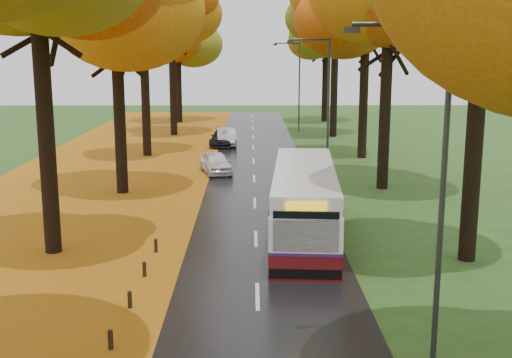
{
  "coord_description": "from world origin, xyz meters",
  "views": [
    {
      "loc": [
        -0.2,
        -6.28,
        7.37
      ],
      "look_at": [
        0.0,
        17.23,
        2.6
      ],
      "focal_mm": 45.0,
      "sensor_mm": 36.0,
      "label": 1
    }
  ],
  "objects_px": {
    "streetlamp_far": "(297,79)",
    "car_dark": "(223,137)",
    "car_white": "(216,163)",
    "car_silver": "(226,137)",
    "streetlamp_mid": "(324,97)",
    "streetlamp_near": "(433,168)",
    "bus": "(304,201)"
  },
  "relations": [
    {
      "from": "car_silver",
      "to": "streetlamp_near",
      "type": "bearing_deg",
      "value": -85.26
    },
    {
      "from": "streetlamp_mid",
      "to": "car_dark",
      "type": "height_order",
      "value": "streetlamp_mid"
    },
    {
      "from": "streetlamp_near",
      "to": "bus",
      "type": "relative_size",
      "value": 0.75
    },
    {
      "from": "streetlamp_near",
      "to": "car_dark",
      "type": "xyz_separation_m",
      "value": [
        -6.3,
        34.94,
        -4.04
      ]
    },
    {
      "from": "streetlamp_far",
      "to": "bus",
      "type": "distance_m",
      "value": 33.84
    },
    {
      "from": "car_silver",
      "to": "car_dark",
      "type": "height_order",
      "value": "car_silver"
    },
    {
      "from": "streetlamp_far",
      "to": "car_white",
      "type": "distance_m",
      "value": 21.61
    },
    {
      "from": "streetlamp_far",
      "to": "car_white",
      "type": "xyz_separation_m",
      "value": [
        -6.24,
        -20.29,
        -4.04
      ]
    },
    {
      "from": "bus",
      "to": "streetlamp_far",
      "type": "bearing_deg",
      "value": 90.74
    },
    {
      "from": "streetlamp_mid",
      "to": "car_silver",
      "type": "distance_m",
      "value": 14.98
    },
    {
      "from": "car_silver",
      "to": "car_dark",
      "type": "relative_size",
      "value": 0.94
    },
    {
      "from": "streetlamp_mid",
      "to": "streetlamp_far",
      "type": "bearing_deg",
      "value": 90.0
    },
    {
      "from": "car_white",
      "to": "car_silver",
      "type": "relative_size",
      "value": 0.9
    },
    {
      "from": "streetlamp_mid",
      "to": "car_white",
      "type": "height_order",
      "value": "streetlamp_mid"
    },
    {
      "from": "streetlamp_mid",
      "to": "car_dark",
      "type": "relative_size",
      "value": 1.83
    },
    {
      "from": "car_dark",
      "to": "bus",
      "type": "bearing_deg",
      "value": -76.95
    },
    {
      "from": "car_dark",
      "to": "car_silver",
      "type": "bearing_deg",
      "value": 37.32
    },
    {
      "from": "streetlamp_mid",
      "to": "bus",
      "type": "bearing_deg",
      "value": -99.88
    },
    {
      "from": "bus",
      "to": "car_silver",
      "type": "relative_size",
      "value": 2.58
    },
    {
      "from": "streetlamp_far",
      "to": "bus",
      "type": "height_order",
      "value": "streetlamp_far"
    },
    {
      "from": "car_silver",
      "to": "car_dark",
      "type": "xyz_separation_m",
      "value": [
        -0.25,
        -0.17,
        -0.04
      ]
    },
    {
      "from": "car_silver",
      "to": "streetlamp_mid",
      "type": "bearing_deg",
      "value": -70.27
    },
    {
      "from": "car_white",
      "to": "car_dark",
      "type": "bearing_deg",
      "value": 75.45
    },
    {
      "from": "car_silver",
      "to": "car_white",
      "type": "bearing_deg",
      "value": -96.02
    },
    {
      "from": "streetlamp_far",
      "to": "car_dark",
      "type": "height_order",
      "value": "streetlamp_far"
    },
    {
      "from": "streetlamp_near",
      "to": "car_white",
      "type": "bearing_deg",
      "value": 104.75
    },
    {
      "from": "car_dark",
      "to": "streetlamp_near",
      "type": "bearing_deg",
      "value": -76.6
    },
    {
      "from": "car_white",
      "to": "car_silver",
      "type": "bearing_deg",
      "value": 74.19
    },
    {
      "from": "bus",
      "to": "car_white",
      "type": "bearing_deg",
      "value": 111.74
    },
    {
      "from": "bus",
      "to": "car_white",
      "type": "height_order",
      "value": "bus"
    },
    {
      "from": "streetlamp_far",
      "to": "car_dark",
      "type": "relative_size",
      "value": 1.83
    },
    {
      "from": "streetlamp_near",
      "to": "streetlamp_far",
      "type": "distance_m",
      "value": 44.0
    }
  ]
}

